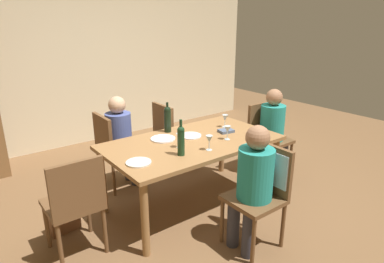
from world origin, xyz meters
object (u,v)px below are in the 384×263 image
(wine_bottle_dark_red, at_px, (181,140))
(wine_glass_centre, at_px, (227,130))
(dining_table, at_px, (192,148))
(dinner_plate_host, at_px, (163,139))
(chair_far_left, at_px, (113,146))
(wine_glass_near_left, at_px, (180,137))
(wine_glass_far, at_px, (225,118))
(wine_bottle_tall_green, at_px, (168,118))
(chair_near, at_px, (264,182))
(chair_left_end, at_px, (75,201))
(person_woman_host, at_px, (274,127))
(dinner_plate_guest_left, at_px, (190,136))
(chair_far_right, at_px, (170,132))
(dinner_plate_guest_right, at_px, (139,162))
(wine_glass_near_right, at_px, (209,140))
(handbag, at_px, (64,221))
(person_man_guest, at_px, (253,180))
(person_man_bearded, at_px, (121,135))

(wine_bottle_dark_red, xyz_separation_m, wine_glass_centre, (0.63, 0.05, -0.05))
(wine_glass_centre, bearing_deg, dining_table, 147.98)
(wine_bottle_dark_red, xyz_separation_m, dinner_plate_host, (0.10, 0.46, -0.15))
(chair_far_left, bearing_deg, wine_glass_near_left, 15.96)
(chair_far_left, distance_m, wine_glass_far, 1.35)
(wine_bottle_tall_green, bearing_deg, chair_near, -82.73)
(chair_left_end, bearing_deg, person_woman_host, 1.37)
(chair_far_left, distance_m, dinner_plate_guest_left, 0.98)
(person_woman_host, relative_size, wine_bottle_dark_red, 3.28)
(chair_far_right, height_order, dinner_plate_host, chair_far_right)
(wine_glass_centre, bearing_deg, person_woman_host, 10.02)
(chair_left_end, xyz_separation_m, dinner_plate_host, (1.06, 0.30, 0.22))
(wine_glass_near_left, xyz_separation_m, wine_glass_centre, (0.53, -0.11, 0.00))
(chair_near, relative_size, dinner_plate_host, 3.53)
(chair_left_end, distance_m, dinner_plate_guest_right, 0.61)
(chair_left_end, bearing_deg, wine_glass_near_right, -10.14)
(wine_glass_far, height_order, dinner_plate_host, wine_glass_far)
(wine_glass_near_right, xyz_separation_m, wine_glass_far, (0.62, 0.44, 0.00))
(chair_far_left, xyz_separation_m, dinner_plate_guest_right, (-0.23, -1.06, 0.22))
(chair_left_end, bearing_deg, dinner_plate_host, 15.99)
(chair_far_left, relative_size, dinner_plate_guest_right, 4.07)
(wine_glass_near_left, bearing_deg, wine_bottle_dark_red, -121.67)
(dinner_plate_host, bearing_deg, dining_table, -44.70)
(wine_glass_near_left, relative_size, dinner_plate_guest_left, 0.63)
(dinner_plate_guest_left, bearing_deg, handbag, 170.22)
(wine_bottle_tall_green, height_order, handbag, wine_bottle_tall_green)
(wine_glass_near_left, height_order, dinner_plate_guest_right, wine_glass_near_left)
(dining_table, relative_size, wine_glass_near_right, 12.13)
(chair_left_end, bearing_deg, dining_table, 3.89)
(person_man_guest, height_order, dinner_plate_host, person_man_guest)
(chair_far_left, relative_size, person_woman_host, 0.81)
(chair_near, relative_size, wine_bottle_tall_green, 2.71)
(handbag, bearing_deg, chair_near, -41.31)
(dining_table, distance_m, person_man_bearded, 0.97)
(wine_bottle_dark_red, bearing_deg, wine_bottle_tall_green, 66.64)
(wine_bottle_dark_red, xyz_separation_m, dinner_plate_guest_left, (0.38, 0.36, -0.15))
(wine_glass_near_right, bearing_deg, person_man_bearded, 106.31)
(dining_table, distance_m, person_man_guest, 0.89)
(chair_near, distance_m, handbag, 1.94)
(person_man_guest, bearing_deg, handbag, 45.48)
(chair_far_left, xyz_separation_m, chair_left_end, (-0.79, -0.97, 0.00))
(chair_left_end, xyz_separation_m, wine_glass_far, (1.87, 0.22, 0.32))
(wine_bottle_tall_green, xyz_separation_m, wine_glass_far, (0.62, -0.26, -0.05))
(chair_far_left, xyz_separation_m, wine_glass_centre, (0.81, -1.08, 0.32))
(wine_glass_centre, height_order, dinner_plate_host, wine_glass_centre)
(chair_far_right, xyz_separation_m, wine_glass_near_right, (-0.35, -1.20, 0.32))
(chair_far_left, distance_m, wine_glass_near_left, 1.06)
(dinner_plate_guest_left, bearing_deg, wine_glass_far, 1.70)
(wine_bottle_dark_red, bearing_deg, dinner_plate_host, 78.19)
(wine_glass_near_right, bearing_deg, wine_glass_near_left, 129.25)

